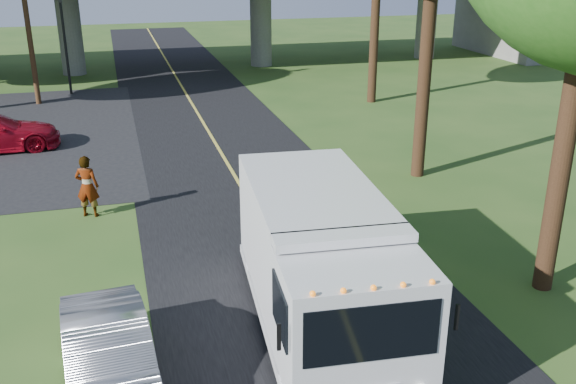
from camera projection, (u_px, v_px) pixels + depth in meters
name	position (u px, v px, depth m)	size (l,w,h in m)	color
ground	(335.00, 347.00, 12.85)	(120.00, 120.00, 0.00)	#2B4C1B
road	(238.00, 181.00, 21.84)	(7.00, 90.00, 0.02)	black
lane_line	(238.00, 181.00, 21.83)	(0.12, 90.00, 0.01)	gold
traffic_signal	(64.00, 34.00, 33.60)	(0.18, 0.22, 5.20)	black
utility_pole	(26.00, 11.00, 30.93)	(1.60, 0.26, 9.00)	#472D19
step_van	(321.00, 260.00, 12.95)	(3.07, 7.10, 2.91)	silver
silver_sedan	(109.00, 361.00, 11.27)	(1.48, 4.23, 1.40)	gray
pedestrian	(87.00, 186.00, 18.76)	(0.68, 0.45, 1.87)	gray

